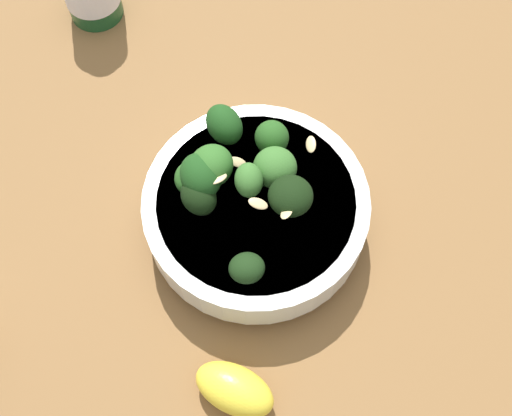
# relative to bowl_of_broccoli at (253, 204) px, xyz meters

# --- Properties ---
(ground_plane) EXTENTS (0.70, 0.70, 0.05)m
(ground_plane) POSITION_rel_bowl_of_broccoli_xyz_m (-0.01, 0.02, -0.06)
(ground_plane) COLOR brown
(bowl_of_broccoli) EXTENTS (0.21, 0.21, 0.10)m
(bowl_of_broccoli) POSITION_rel_bowl_of_broccoli_xyz_m (0.00, 0.00, 0.00)
(bowl_of_broccoli) COLOR white
(bowl_of_broccoli) RESTS_ON ground_plane
(lemon_wedge) EXTENTS (0.06, 0.08, 0.04)m
(lemon_wedge) POSITION_rel_bowl_of_broccoli_xyz_m (-0.17, 0.00, -0.02)
(lemon_wedge) COLOR yellow
(lemon_wedge) RESTS_ON ground_plane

